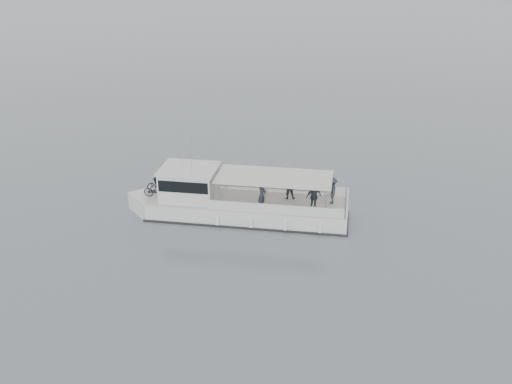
% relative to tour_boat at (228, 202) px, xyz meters
% --- Properties ---
extents(ground, '(1400.00, 1400.00, 0.00)m').
position_rel_tour_boat_xyz_m(ground, '(5.82, -2.52, -0.85)').
color(ground, slate).
rests_on(ground, ground).
extents(tour_boat, '(12.31, 5.88, 5.18)m').
position_rel_tour_boat_xyz_m(tour_boat, '(0.00, 0.00, 0.00)').
color(tour_boat, silver).
rests_on(tour_boat, ground).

